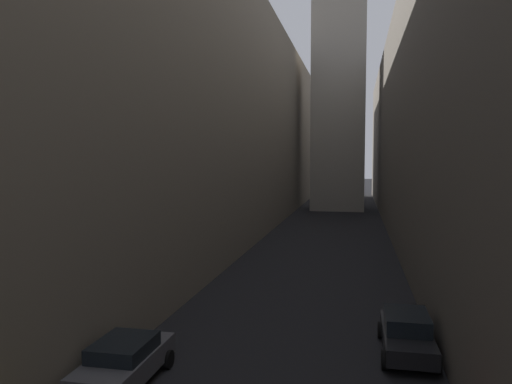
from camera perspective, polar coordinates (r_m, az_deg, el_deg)
The scene contains 5 objects.
ground_plane at distance 43.29m, azimuth 8.13°, elevation -5.46°, with size 264.00×264.00×0.00m, color black.
building_block_left at distance 47.09m, azimuth -6.40°, elevation 8.35°, with size 12.88×108.00×21.36m, color #756B5B.
building_block_right at distance 45.86m, azimuth 24.52°, elevation 7.23°, with size 14.30×108.00×19.91m, color #60594F.
parked_car_left_third at distance 16.53m, azimuth -15.07°, elevation -18.47°, with size 1.95×4.12×1.43m.
parked_car_right_far at distance 19.04m, azimuth 17.13°, elevation -15.40°, with size 1.88×4.27×1.48m.
Camera 1 is at (2.57, 5.36, 7.01)m, focal length 34.37 mm.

